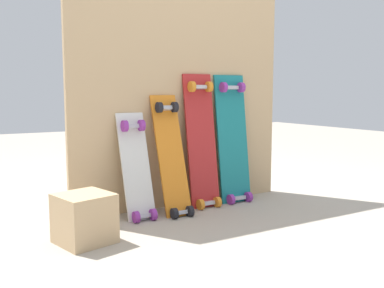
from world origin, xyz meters
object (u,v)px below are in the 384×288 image
(skateboard_orange, at_px, (172,160))
(skateboard_red, at_px, (202,145))
(skateboard_teal, at_px, (233,143))
(skateboard_white, at_px, (137,171))
(wooden_crate, at_px, (84,218))

(skateboard_orange, bearing_deg, skateboard_red, 12.59)
(skateboard_orange, xyz_separation_m, skateboard_teal, (0.51, 0.06, 0.07))
(skateboard_orange, bearing_deg, skateboard_white, 175.15)
(skateboard_red, bearing_deg, skateboard_teal, 1.57)
(skateboard_white, relative_size, skateboard_teal, 0.75)
(skateboard_orange, xyz_separation_m, wooden_crate, (-0.64, -0.27, -0.21))
(wooden_crate, bearing_deg, skateboard_red, 20.03)
(skateboard_red, bearing_deg, skateboard_orange, -167.41)
(skateboard_white, bearing_deg, wooden_crate, -144.83)
(skateboard_red, xyz_separation_m, wooden_crate, (-0.90, -0.33, -0.28))
(skateboard_orange, xyz_separation_m, skateboard_red, (0.25, 0.06, 0.07))
(skateboard_teal, bearing_deg, wooden_crate, -163.87)
(skateboard_white, distance_m, skateboard_orange, 0.24)
(skateboard_orange, height_order, skateboard_teal, skateboard_teal)
(skateboard_teal, distance_m, wooden_crate, 1.23)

